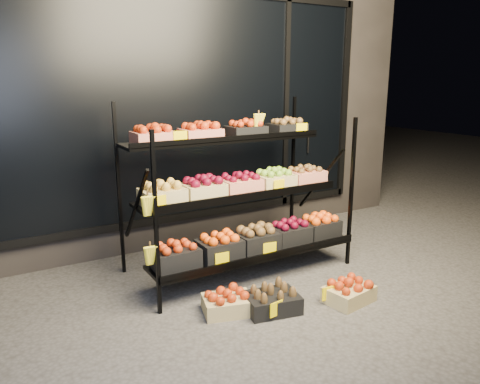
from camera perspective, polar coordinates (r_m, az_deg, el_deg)
ground at (r=4.29m, az=4.36°, el=-12.16°), size 24.00×24.00×0.00m
building at (r=6.15m, az=-9.59°, el=12.49°), size 6.00×2.08×3.50m
display_rack at (r=4.49m, az=0.13°, el=-0.20°), size 2.18×1.02×1.66m
tag_floor_a at (r=3.83m, az=4.45°, el=-14.54°), size 0.13×0.01×0.12m
tag_floor_b at (r=4.13m, az=10.73°, el=-12.52°), size 0.13×0.01×0.12m
floor_crate_left at (r=3.92m, az=-1.52°, el=-13.25°), size 0.46×0.39×0.20m
floor_crate_midleft at (r=3.94m, az=3.93°, el=-12.98°), size 0.48×0.40×0.21m
floor_crate_midright at (r=4.19m, az=13.14°, el=-11.70°), size 0.44×0.35×0.20m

